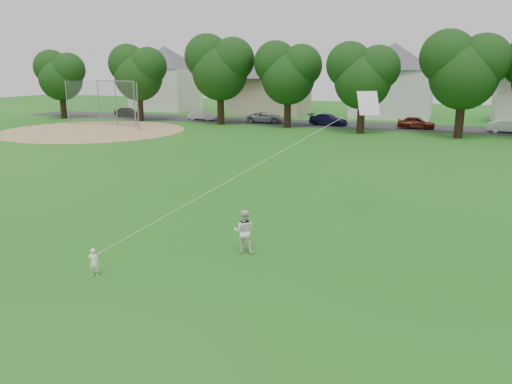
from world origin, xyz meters
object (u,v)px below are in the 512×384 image
at_px(toddler, 94,262).
at_px(older_boy, 244,231).
at_px(kite, 250,169).
at_px(baseball_backstop, 112,104).

bearing_deg(toddler, older_boy, -151.27).
distance_m(toddler, older_boy, 4.90).
bearing_deg(older_boy, toddler, 32.08).
bearing_deg(kite, older_boy, -80.09).
distance_m(toddler, baseball_backstop, 40.79).
relative_size(older_boy, baseball_backstop, 0.14).
bearing_deg(toddler, baseball_backstop, -70.89).
relative_size(toddler, kite, 0.08).
relative_size(toddler, baseball_backstop, 0.09).
relative_size(older_boy, kite, 0.13).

